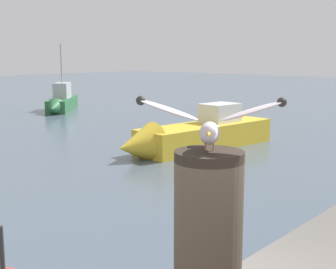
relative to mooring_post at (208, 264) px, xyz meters
The scene contains 4 objects.
mooring_post is the anchor object (origin of this frame).
seagull 0.68m from the mooring_post, 145.53° to the right, with size 0.47×0.61×0.25m.
boat_yellow 12.61m from the mooring_post, 38.46° to the left, with size 6.11×1.98×1.58m.
boat_green 23.77m from the mooring_post, 55.44° to the left, with size 4.06×3.85×3.64m.
Camera 1 is at (-1.67, -1.77, 2.98)m, focal length 50.58 mm.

